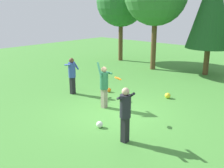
% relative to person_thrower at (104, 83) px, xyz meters
% --- Properties ---
extents(ground_plane, '(40.00, 40.00, 0.00)m').
position_rel_person_thrower_xyz_m(ground_plane, '(0.72, -0.20, -1.05)').
color(ground_plane, '#478C38').
extents(person_thrower, '(0.64, 0.63, 1.93)m').
position_rel_person_thrower_xyz_m(person_thrower, '(0.00, 0.00, 0.00)').
color(person_thrower, gray).
rests_on(person_thrower, ground_plane).
extents(person_catcher, '(0.76, 0.75, 1.76)m').
position_rel_person_thrower_xyz_m(person_catcher, '(2.50, -1.71, 0.00)').
color(person_catcher, black).
rests_on(person_catcher, ground_plane).
extents(person_bystander, '(0.67, 0.59, 1.76)m').
position_rel_person_thrower_xyz_m(person_bystander, '(-2.41, 0.32, 0.00)').
color(person_bystander, black).
rests_on(person_bystander, ground_plane).
extents(frisbee, '(0.37, 0.37, 0.12)m').
position_rel_person_thrower_xyz_m(frisbee, '(1.14, -0.45, 0.51)').
color(frisbee, orange).
extents(ball_yellow, '(0.26, 0.26, 0.26)m').
position_rel_person_thrower_xyz_m(ball_yellow, '(1.39, 2.79, -0.91)').
color(ball_yellow, yellow).
rests_on(ball_yellow, ground_plane).
extents(ball_red, '(0.22, 0.22, 0.22)m').
position_rel_person_thrower_xyz_m(ball_red, '(0.23, 1.16, -0.93)').
color(ball_red, red).
rests_on(ball_red, ground_plane).
extents(ball_white, '(0.23, 0.23, 0.23)m').
position_rel_person_thrower_xyz_m(ball_white, '(1.21, -1.51, -0.93)').
color(ball_white, white).
rests_on(ball_white, ground_plane).
extents(ball_orange, '(0.22, 0.22, 0.22)m').
position_rel_person_thrower_xyz_m(ball_orange, '(-1.26, 1.67, -0.94)').
color(ball_orange, orange).
rests_on(ball_orange, ground_plane).
extents(tree_center, '(2.73, 2.73, 6.53)m').
position_rel_person_thrower_xyz_m(tree_center, '(0.81, 8.34, 3.03)').
color(tree_center, brown).
rests_on(tree_center, ground_plane).
extents(tree_far_left, '(3.68, 3.68, 6.28)m').
position_rel_person_thrower_xyz_m(tree_far_left, '(-6.16, 8.39, 3.38)').
color(tree_far_left, brown).
rests_on(tree_far_left, ground_plane).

